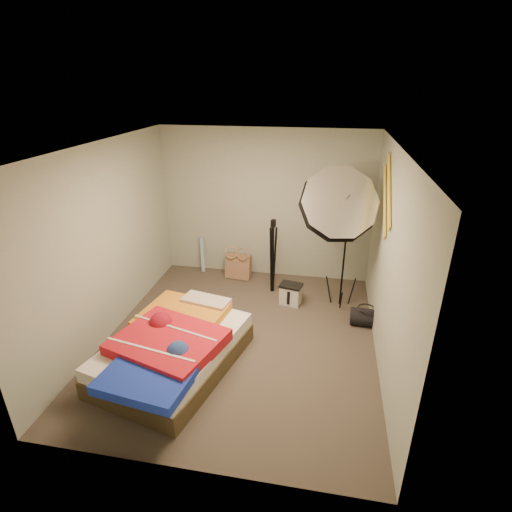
% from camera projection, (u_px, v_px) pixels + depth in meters
% --- Properties ---
extents(floor, '(4.00, 4.00, 0.00)m').
position_uv_depth(floor, '(241.00, 338.00, 5.34)').
color(floor, '#4B4137').
rests_on(floor, ground).
extents(ceiling, '(4.00, 4.00, 0.00)m').
position_uv_depth(ceiling, '(237.00, 147.00, 4.32)').
color(ceiling, silver).
rests_on(ceiling, wall_back).
extents(wall_back, '(3.50, 0.00, 3.50)m').
position_uv_depth(wall_back, '(265.00, 205.00, 6.62)').
color(wall_back, '#9CA291').
rests_on(wall_back, floor).
extents(wall_front, '(3.50, 0.00, 3.50)m').
position_uv_depth(wall_front, '(181.00, 356.00, 3.03)').
color(wall_front, '#9CA291').
rests_on(wall_front, floor).
extents(wall_left, '(0.00, 4.00, 4.00)m').
position_uv_depth(wall_left, '(106.00, 243.00, 5.12)').
color(wall_left, '#9CA291').
rests_on(wall_left, floor).
extents(wall_right, '(0.00, 4.00, 4.00)m').
position_uv_depth(wall_right, '(389.00, 264.00, 4.54)').
color(wall_right, '#9CA291').
rests_on(wall_right, floor).
extents(tote_bag, '(0.46, 0.24, 0.45)m').
position_uv_depth(tote_bag, '(238.00, 266.00, 6.87)').
color(tote_bag, '#997156').
rests_on(tote_bag, floor).
extents(wrapping_roll, '(0.13, 0.19, 0.63)m').
position_uv_depth(wrapping_roll, '(202.00, 254.00, 7.10)').
color(wrapping_roll, '#4A73B6').
rests_on(wrapping_roll, floor).
extents(camera_case, '(0.34, 0.27, 0.30)m').
position_uv_depth(camera_case, '(291.00, 295.00, 6.10)').
color(camera_case, beige).
rests_on(camera_case, floor).
extents(duffel_bag, '(0.42, 0.26, 0.25)m').
position_uv_depth(duffel_bag, '(365.00, 317.00, 5.58)').
color(duffel_bag, black).
rests_on(duffel_bag, floor).
extents(wall_stripe_upper, '(0.02, 0.91, 0.78)m').
position_uv_depth(wall_stripe_upper, '(389.00, 190.00, 4.79)').
color(wall_stripe_upper, gold).
rests_on(wall_stripe_upper, wall_right).
extents(wall_stripe_lower, '(0.02, 0.91, 0.78)m').
position_uv_depth(wall_stripe_lower, '(385.00, 201.00, 5.10)').
color(wall_stripe_lower, gold).
rests_on(wall_stripe_lower, wall_right).
extents(bed, '(1.65, 2.14, 0.53)m').
position_uv_depth(bed, '(174.00, 348.00, 4.71)').
color(bed, '#4A3C25').
rests_on(bed, floor).
extents(photo_umbrella, '(1.26, 0.89, 2.25)m').
position_uv_depth(photo_umbrella, '(338.00, 205.00, 5.37)').
color(photo_umbrella, black).
rests_on(photo_umbrella, floor).
extents(camera_tripod, '(0.08, 0.08, 1.22)m').
position_uv_depth(camera_tripod, '(273.00, 251.00, 6.24)').
color(camera_tripod, black).
rests_on(camera_tripod, floor).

